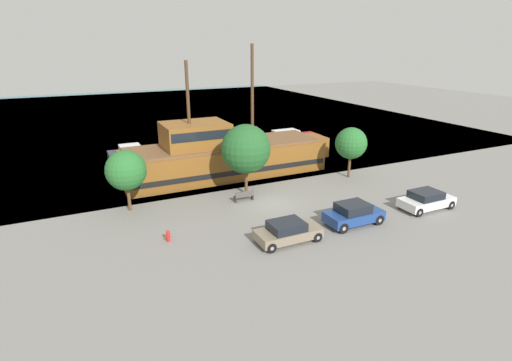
% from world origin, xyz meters
% --- Properties ---
extents(ground_plane, '(160.00, 160.00, 0.00)m').
position_xyz_m(ground_plane, '(0.00, 0.00, 0.00)').
color(ground_plane, gray).
extents(water_surface, '(80.00, 80.00, 0.00)m').
position_xyz_m(water_surface, '(0.00, 44.00, 0.00)').
color(water_surface, teal).
rests_on(water_surface, ground).
extents(pirate_ship, '(19.85, 5.45, 11.66)m').
position_xyz_m(pirate_ship, '(-0.92, 7.96, 1.89)').
color(pirate_ship, brown).
rests_on(pirate_ship, water_surface).
extents(moored_boat_dockside, '(7.49, 2.44, 1.79)m').
position_xyz_m(moored_boat_dockside, '(10.63, 15.70, 0.69)').
color(moored_boat_dockside, maroon).
rests_on(moored_boat_dockside, water_surface).
extents(moored_boat_outer, '(5.19, 2.11, 1.65)m').
position_xyz_m(moored_boat_outer, '(-7.58, 16.81, 0.65)').
color(moored_boat_outer, '#2D333D').
rests_on(moored_boat_outer, water_surface).
extents(parked_car_curb_front, '(4.13, 1.97, 1.39)m').
position_xyz_m(parked_car_curb_front, '(9.78, -6.08, 0.70)').
color(parked_car_curb_front, white).
rests_on(parked_car_curb_front, ground_plane).
extents(parked_car_curb_mid, '(3.98, 1.92, 1.53)m').
position_xyz_m(parked_car_curb_mid, '(3.20, -5.94, 0.76)').
color(parked_car_curb_mid, navy).
rests_on(parked_car_curb_mid, ground_plane).
extents(parked_car_curb_rear, '(4.07, 1.91, 1.34)m').
position_xyz_m(parked_car_curb_rear, '(-2.06, -6.20, 0.66)').
color(parked_car_curb_rear, '#7F705B').
rests_on(parked_car_curb_rear, ground_plane).
extents(fire_hydrant, '(0.42, 0.25, 0.76)m').
position_xyz_m(fire_hydrant, '(-8.75, -3.06, 0.41)').
color(fire_hydrant, red).
rests_on(fire_hydrant, ground_plane).
extents(bench_promenade_east, '(1.57, 0.45, 0.85)m').
position_xyz_m(bench_promenade_east, '(-1.78, 1.07, 0.43)').
color(bench_promenade_east, '#4C4742').
rests_on(bench_promenade_east, ground_plane).
extents(tree_row_east, '(2.91, 2.91, 4.53)m').
position_xyz_m(tree_row_east, '(-10.11, 3.06, 3.07)').
color(tree_row_east, brown).
rests_on(tree_row_east, ground_plane).
extents(tree_row_mideast, '(3.92, 3.92, 5.73)m').
position_xyz_m(tree_row_mideast, '(-0.98, 2.48, 3.77)').
color(tree_row_mideast, brown).
rests_on(tree_row_mideast, ground_plane).
extents(tree_row_midwest, '(2.84, 2.84, 4.61)m').
position_xyz_m(tree_row_midwest, '(9.31, 2.40, 3.18)').
color(tree_row_midwest, brown).
rests_on(tree_row_midwest, ground_plane).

